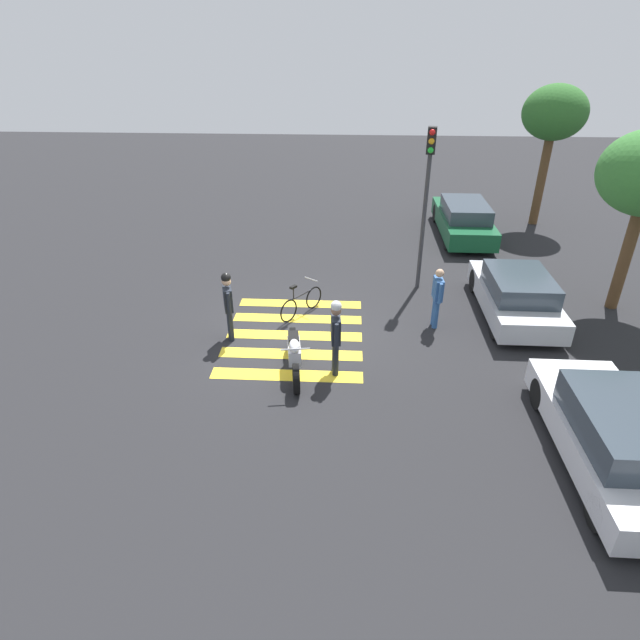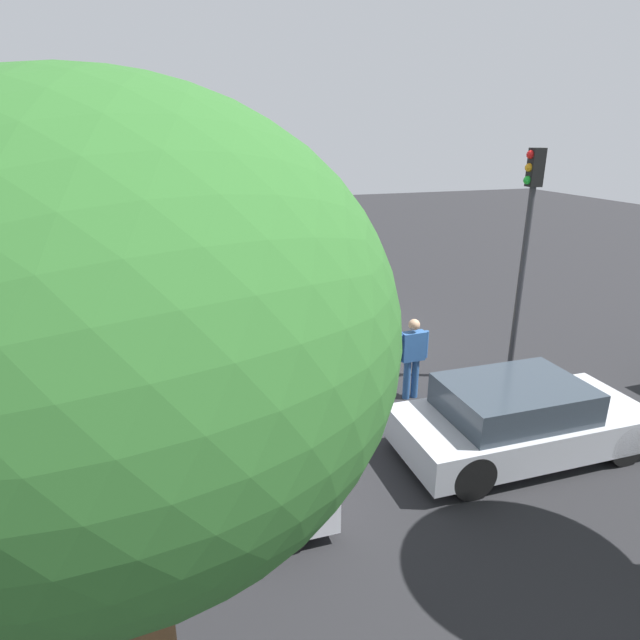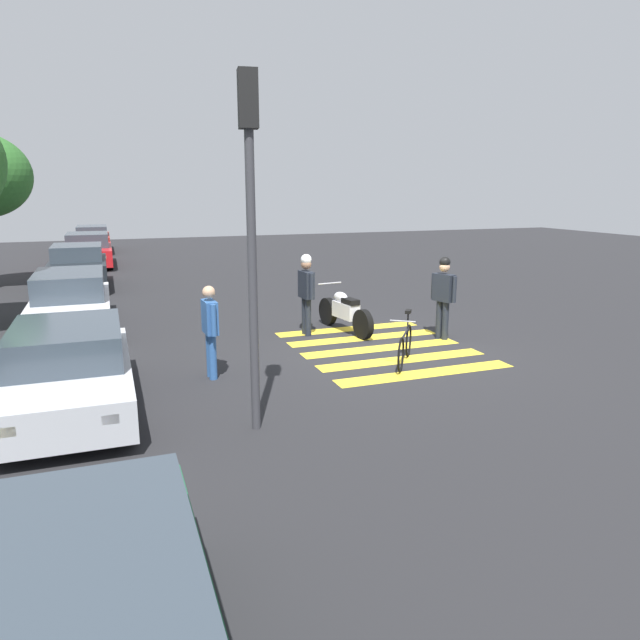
{
  "view_description": "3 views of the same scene",
  "coord_description": "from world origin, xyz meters",
  "px_view_note": "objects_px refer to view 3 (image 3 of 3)",
  "views": [
    {
      "loc": [
        11.62,
        1.29,
        6.88
      ],
      "look_at": [
        0.57,
        0.69,
        0.79
      ],
      "focal_mm": 29.49,
      "sensor_mm": 36.0,
      "label": 1
    },
    {
      "loc": [
        3.87,
        12.07,
        4.95
      ],
      "look_at": [
        0.53,
        1.68,
        1.09
      ],
      "focal_mm": 29.93,
      "sensor_mm": 36.0,
      "label": 2
    },
    {
      "loc": [
        -10.51,
        5.28,
        3.25
      ],
      "look_at": [
        -0.19,
        1.44,
        0.76
      ],
      "focal_mm": 32.7,
      "sensor_mm": 36.0,
      "label": 3
    }
  ],
  "objects_px": {
    "police_motorcycle": "(345,312)",
    "officer_on_foot": "(306,288)",
    "car_black_suv": "(78,267)",
    "car_red_convertible": "(88,251)",
    "traffic_light_pole": "(250,200)",
    "car_silver_sedan": "(69,370)",
    "car_white_van": "(71,302)",
    "car_maroon_wagon": "(93,239)",
    "leaning_bicycle": "(405,345)",
    "officer_by_motorcycle": "(443,291)",
    "pedestrian_bystander": "(210,326)"
  },
  "relations": [
    {
      "from": "pedestrian_bystander",
      "to": "leaning_bicycle",
      "type": "bearing_deg",
      "value": -97.06
    },
    {
      "from": "car_red_convertible",
      "to": "car_maroon_wagon",
      "type": "bearing_deg",
      "value": -1.14
    },
    {
      "from": "car_silver_sedan",
      "to": "car_maroon_wagon",
      "type": "relative_size",
      "value": 0.89
    },
    {
      "from": "officer_by_motorcycle",
      "to": "car_red_convertible",
      "type": "bearing_deg",
      "value": 25.08
    },
    {
      "from": "officer_by_motorcycle",
      "to": "car_maroon_wagon",
      "type": "xyz_separation_m",
      "value": [
        22.04,
        7.36,
        -0.41
      ]
    },
    {
      "from": "officer_by_motorcycle",
      "to": "car_white_van",
      "type": "distance_m",
      "value": 8.67
    },
    {
      "from": "car_red_convertible",
      "to": "car_black_suv",
      "type": "bearing_deg",
      "value": 177.84
    },
    {
      "from": "car_black_suv",
      "to": "traffic_light_pole",
      "type": "relative_size",
      "value": 0.85
    },
    {
      "from": "pedestrian_bystander",
      "to": "car_red_convertible",
      "type": "xyz_separation_m",
      "value": [
        16.92,
        2.23,
        -0.26
      ]
    },
    {
      "from": "car_silver_sedan",
      "to": "car_red_convertible",
      "type": "xyz_separation_m",
      "value": [
        17.68,
        -0.02,
        0.05
      ]
    },
    {
      "from": "officer_by_motorcycle",
      "to": "pedestrian_bystander",
      "type": "distance_m",
      "value": 5.33
    },
    {
      "from": "car_red_convertible",
      "to": "traffic_light_pole",
      "type": "distance_m",
      "value": 19.63
    },
    {
      "from": "police_motorcycle",
      "to": "car_black_suv",
      "type": "distance_m",
      "value": 10.57
    },
    {
      "from": "pedestrian_bystander",
      "to": "police_motorcycle",
      "type": "bearing_deg",
      "value": -56.54
    },
    {
      "from": "car_silver_sedan",
      "to": "car_white_van",
      "type": "bearing_deg",
      "value": 1.98
    },
    {
      "from": "leaning_bicycle",
      "to": "car_maroon_wagon",
      "type": "bearing_deg",
      "value": 13.63
    },
    {
      "from": "leaning_bicycle",
      "to": "car_red_convertible",
      "type": "xyz_separation_m",
      "value": [
        17.36,
        5.8,
        0.3
      ]
    },
    {
      "from": "officer_by_motorcycle",
      "to": "car_black_suv",
      "type": "bearing_deg",
      "value": 37.31
    },
    {
      "from": "car_white_van",
      "to": "car_silver_sedan",
      "type": "bearing_deg",
      "value": -178.02
    },
    {
      "from": "police_motorcycle",
      "to": "car_red_convertible",
      "type": "relative_size",
      "value": 0.51
    },
    {
      "from": "car_maroon_wagon",
      "to": "traffic_light_pole",
      "type": "height_order",
      "value": "traffic_light_pole"
    },
    {
      "from": "traffic_light_pole",
      "to": "officer_by_motorcycle",
      "type": "bearing_deg",
      "value": -56.45
    },
    {
      "from": "leaning_bicycle",
      "to": "car_black_suv",
      "type": "distance_m",
      "value": 12.98
    },
    {
      "from": "car_white_van",
      "to": "traffic_light_pole",
      "type": "distance_m",
      "value": 8.18
    },
    {
      "from": "pedestrian_bystander",
      "to": "traffic_light_pole",
      "type": "relative_size",
      "value": 0.35
    },
    {
      "from": "car_white_van",
      "to": "police_motorcycle",
      "type": "bearing_deg",
      "value": -113.88
    },
    {
      "from": "car_maroon_wagon",
      "to": "car_silver_sedan",
      "type": "bearing_deg",
      "value": 179.67
    },
    {
      "from": "officer_by_motorcycle",
      "to": "car_silver_sedan",
      "type": "bearing_deg",
      "value": 102.8
    },
    {
      "from": "car_red_convertible",
      "to": "car_maroon_wagon",
      "type": "height_order",
      "value": "car_red_convertible"
    },
    {
      "from": "car_black_suv",
      "to": "police_motorcycle",
      "type": "bearing_deg",
      "value": -145.79
    },
    {
      "from": "car_silver_sedan",
      "to": "car_black_suv",
      "type": "relative_size",
      "value": 1.02
    },
    {
      "from": "car_silver_sedan",
      "to": "car_black_suv",
      "type": "height_order",
      "value": "car_black_suv"
    },
    {
      "from": "car_black_suv",
      "to": "pedestrian_bystander",
      "type": "bearing_deg",
      "value": -167.48
    },
    {
      "from": "police_motorcycle",
      "to": "car_black_suv",
      "type": "relative_size",
      "value": 0.57
    },
    {
      "from": "car_white_van",
      "to": "car_black_suv",
      "type": "height_order",
      "value": "car_black_suv"
    },
    {
      "from": "leaning_bicycle",
      "to": "car_silver_sedan",
      "type": "xyz_separation_m",
      "value": [
        -0.31,
        5.82,
        0.25
      ]
    },
    {
      "from": "police_motorcycle",
      "to": "car_maroon_wagon",
      "type": "height_order",
      "value": "car_maroon_wagon"
    },
    {
      "from": "leaning_bicycle",
      "to": "pedestrian_bystander",
      "type": "relative_size",
      "value": 0.85
    },
    {
      "from": "police_motorcycle",
      "to": "officer_on_foot",
      "type": "distance_m",
      "value": 1.11
    },
    {
      "from": "car_black_suv",
      "to": "car_red_convertible",
      "type": "bearing_deg",
      "value": -2.16
    },
    {
      "from": "car_white_van",
      "to": "car_black_suv",
      "type": "relative_size",
      "value": 1.12
    },
    {
      "from": "police_motorcycle",
      "to": "car_maroon_wagon",
      "type": "bearing_deg",
      "value": 15.16
    },
    {
      "from": "pedestrian_bystander",
      "to": "car_white_van",
      "type": "height_order",
      "value": "pedestrian_bystander"
    },
    {
      "from": "car_maroon_wagon",
      "to": "pedestrian_bystander",
      "type": "bearing_deg",
      "value": -174.75
    },
    {
      "from": "leaning_bicycle",
      "to": "car_red_convertible",
      "type": "bearing_deg",
      "value": 18.48
    },
    {
      "from": "pedestrian_bystander",
      "to": "car_black_suv",
      "type": "xyz_separation_m",
      "value": [
        11.05,
        2.45,
        -0.24
      ]
    },
    {
      "from": "traffic_light_pole",
      "to": "car_red_convertible",
      "type": "bearing_deg",
      "value": 7.11
    },
    {
      "from": "leaning_bicycle",
      "to": "car_silver_sedan",
      "type": "relative_size",
      "value": 0.34
    },
    {
      "from": "car_red_convertible",
      "to": "leaning_bicycle",
      "type": "bearing_deg",
      "value": -161.52
    },
    {
      "from": "police_motorcycle",
      "to": "traffic_light_pole",
      "type": "xyz_separation_m",
      "value": [
        -4.72,
        3.31,
        2.64
      ]
    }
  ]
}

